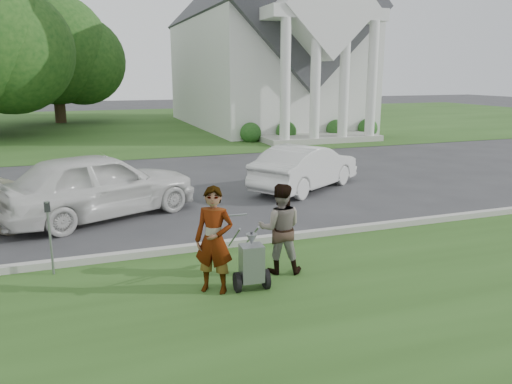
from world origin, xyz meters
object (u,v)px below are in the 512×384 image
tree_back (55,55)px  parking_meter_near (49,229)px  car_b (98,185)px  car_d (306,167)px  person_left (214,241)px  striping_cart (251,264)px  church (264,34)px  person_right (280,229)px

tree_back → parking_meter_near: 30.03m
tree_back → parking_meter_near: size_ratio=7.16×
tree_back → parking_meter_near: (0.46, -29.77, -3.88)m
car_b → parking_meter_near: bearing=141.5°
car_d → person_left: bearing=110.7°
striping_cart → parking_meter_near: bearing=153.2°
striping_cart → tree_back: bearing=99.5°
car_b → person_left: bearing=173.4°
church → striping_cart: church is taller
striping_cart → car_d: size_ratio=0.28×
person_right → church: bearing=-90.4°
church → striping_cart: bearing=-111.0°
car_b → car_d: bearing=-102.8°
person_right → parking_meter_near: (-3.80, 1.23, 0.04)m
church → car_d: (-5.50, -18.27, -5.26)m
tree_back → car_d: bearing=-73.4°
person_left → car_b: person_left is taller
car_b → striping_cart: bearing=178.6°
person_left → parking_meter_near: (-2.50, 1.63, -0.02)m
person_left → car_b: bearing=139.8°
person_left → striping_cart: bearing=20.2°
person_right → parking_meter_near: 3.99m
tree_back → car_b: size_ratio=2.00×
church → person_left: church is taller
car_b → car_d: (6.09, 1.11, -0.14)m
striping_cart → parking_meter_near: (-3.08, 1.77, 0.40)m
tree_back → striping_cart: (3.53, -31.54, -4.28)m
parking_meter_near → person_right: bearing=-18.0°
parking_meter_near → car_b: 3.65m
church → tree_back: bearing=152.2°
striping_cart → parking_meter_near: size_ratio=0.85×
church → parking_meter_near: church is taller
striping_cart → car_b: bearing=114.8°
person_left → tree_back: bearing=128.7°
church → car_b: bearing=-120.9°
person_right → car_d: 6.70m
tree_back → car_d: (7.52, -25.15, -4.05)m
car_d → person_right: bearing=117.7°
church → striping_cart: 26.99m
striping_cart → car_d: bearing=61.1°
person_left → car_b: (-1.53, 5.15, -0.05)m
person_right → car_b: 5.53m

